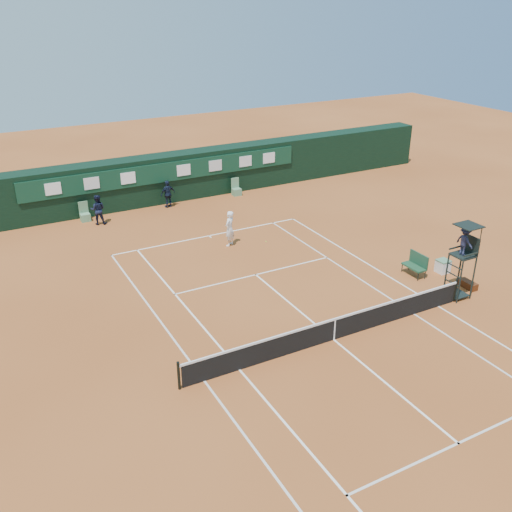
{
  "coord_description": "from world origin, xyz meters",
  "views": [
    {
      "loc": [
        -11.57,
        -15.08,
        12.26
      ],
      "look_at": [
        -0.2,
        6.0,
        1.2
      ],
      "focal_mm": 40.0,
      "sensor_mm": 36.0,
      "label": 1
    }
  ],
  "objects": [
    {
      "name": "tennis_net",
      "position": [
        0.0,
        0.0,
        0.51
      ],
      "size": [
        12.9,
        0.1,
        1.1
      ],
      "color": "black",
      "rests_on": "ground"
    },
    {
      "name": "court_lines",
      "position": [
        0.0,
        0.0,
        0.01
      ],
      "size": [
        11.05,
        23.85,
        0.01
      ],
      "color": "white",
      "rests_on": "ground"
    },
    {
      "name": "ground",
      "position": [
        0.0,
        0.0,
        0.0
      ],
      "size": [
        90.0,
        90.0,
        0.0
      ],
      "primitive_type": "plane",
      "color": "#A85727",
      "rests_on": "ground"
    },
    {
      "name": "umpire_chair",
      "position": [
        6.79,
        0.25,
        2.46
      ],
      "size": [
        0.96,
        0.95,
        3.42
      ],
      "color": "black",
      "rests_on": "ground"
    },
    {
      "name": "ball_kid_right",
      "position": [
        -0.31,
        17.39,
        0.87
      ],
      "size": [
        1.08,
        0.6,
        1.74
      ],
      "primitive_type": "imported",
      "rotation": [
        0.0,
        0.0,
        3.32
      ],
      "color": "black",
      "rests_on": "ground"
    },
    {
      "name": "ball_kid_left",
      "position": [
        -4.91,
        16.58,
        0.89
      ],
      "size": [
        1.05,
        0.95,
        1.78
      ],
      "primitive_type": "imported",
      "rotation": [
        0.0,
        0.0,
        2.76
      ],
      "color": "black",
      "rests_on": "ground"
    },
    {
      "name": "player_bench",
      "position": [
        6.71,
        2.79,
        0.6
      ],
      "size": [
        0.56,
        1.2,
        1.1
      ],
      "color": "#1B4329",
      "rests_on": "ground"
    },
    {
      "name": "player",
      "position": [
        0.45,
        10.17,
        0.96
      ],
      "size": [
        0.84,
        0.79,
        1.93
      ],
      "primitive_type": "imported",
      "rotation": [
        0.0,
        0.0,
        3.78
      ],
      "color": "white",
      "rests_on": "ground"
    },
    {
      "name": "cooler",
      "position": [
        8.07,
        2.37,
        0.33
      ],
      "size": [
        0.57,
        0.57,
        0.65
      ],
      "color": "white",
      "rests_on": "ground"
    },
    {
      "name": "tennis_bag",
      "position": [
        7.93,
        0.63,
        0.16
      ],
      "size": [
        0.4,
        0.88,
        0.33
      ],
      "primitive_type": "cube",
      "rotation": [
        0.0,
        0.0,
        -0.02
      ],
      "color": "black",
      "rests_on": "ground"
    },
    {
      "name": "linesman_chair_right",
      "position": [
        4.5,
        17.48,
        0.32
      ],
      "size": [
        0.55,
        0.5,
        1.15
      ],
      "color": "#5B8B63",
      "rests_on": "ground"
    },
    {
      "name": "tennis_ball",
      "position": [
        2.36,
        9.61,
        0.03
      ],
      "size": [
        0.07,
        0.07,
        0.07
      ],
      "primitive_type": "sphere",
      "color": "#C6EA36",
      "rests_on": "ground"
    },
    {
      "name": "linesman_chair_left",
      "position": [
        -5.5,
        17.48,
        0.32
      ],
      "size": [
        0.55,
        0.5,
        1.15
      ],
      "color": "#62966A",
      "rests_on": "ground"
    },
    {
      "name": "back_wall",
      "position": [
        0.0,
        18.74,
        1.51
      ],
      "size": [
        40.0,
        1.65,
        3.0
      ],
      "color": "black",
      "rests_on": "ground"
    }
  ]
}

